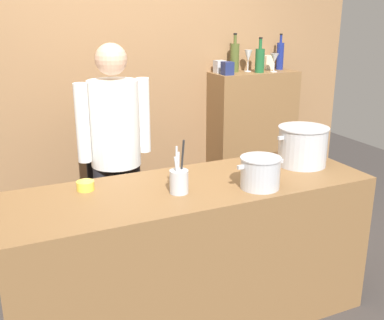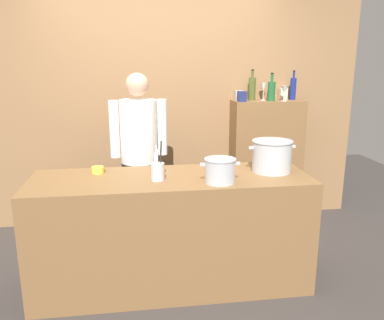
% 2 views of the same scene
% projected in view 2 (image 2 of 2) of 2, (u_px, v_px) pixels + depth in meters
% --- Properties ---
extents(ground_plane, '(8.00, 8.00, 0.00)m').
position_uv_depth(ground_plane, '(172.00, 282.00, 3.25)').
color(ground_plane, '#383330').
extents(brick_back_panel, '(4.40, 0.10, 3.00)m').
position_uv_depth(brick_back_panel, '(159.00, 86.00, 4.22)').
color(brick_back_panel, olive).
rests_on(brick_back_panel, ground_plane).
extents(prep_counter, '(2.14, 0.70, 0.90)m').
position_uv_depth(prep_counter, '(172.00, 231.00, 3.14)').
color(prep_counter, brown).
rests_on(prep_counter, ground_plane).
extents(bar_cabinet, '(0.76, 0.32, 1.35)m').
position_uv_depth(bar_cabinet, '(265.00, 162.00, 4.38)').
color(bar_cabinet, brown).
rests_on(bar_cabinet, ground_plane).
extents(chef, '(0.53, 0.38, 1.66)m').
position_uv_depth(chef, '(139.00, 149.00, 3.69)').
color(chef, black).
rests_on(chef, ground_plane).
extents(stockpot_large, '(0.38, 0.32, 0.25)m').
position_uv_depth(stockpot_large, '(272.00, 156.00, 3.15)').
color(stockpot_large, '#B7BABF').
rests_on(stockpot_large, prep_counter).
extents(stockpot_small, '(0.29, 0.23, 0.18)m').
position_uv_depth(stockpot_small, '(220.00, 171.00, 2.86)').
color(stockpot_small, '#B7BABF').
rests_on(stockpot_small, prep_counter).
extents(utensil_crock, '(0.10, 0.10, 0.30)m').
position_uv_depth(utensil_crock, '(158.00, 171.00, 2.92)').
color(utensil_crock, '#B7BABF').
rests_on(utensil_crock, prep_counter).
extents(butter_jar, '(0.10, 0.10, 0.05)m').
position_uv_depth(butter_jar, '(98.00, 170.00, 3.12)').
color(butter_jar, yellow).
rests_on(butter_jar, prep_counter).
extents(wine_bottle_olive, '(0.08, 0.08, 0.32)m').
position_uv_depth(wine_bottle_olive, '(252.00, 88.00, 4.22)').
color(wine_bottle_olive, '#475123').
rests_on(wine_bottle_olive, bar_cabinet).
extents(wine_bottle_cobalt, '(0.06, 0.06, 0.31)m').
position_uv_depth(wine_bottle_cobalt, '(293.00, 88.00, 4.27)').
color(wine_bottle_cobalt, navy).
rests_on(wine_bottle_cobalt, bar_cabinet).
extents(wine_bottle_green, '(0.08, 0.08, 0.29)m').
position_uv_depth(wine_bottle_green, '(271.00, 91.00, 4.13)').
color(wine_bottle_green, '#1E592D').
rests_on(wine_bottle_green, bar_cabinet).
extents(wine_glass_wide, '(0.07, 0.07, 0.18)m').
position_uv_depth(wine_glass_wide, '(264.00, 88.00, 4.21)').
color(wine_glass_wide, silver).
rests_on(wine_glass_wide, bar_cabinet).
extents(wine_glass_short, '(0.07, 0.07, 0.16)m').
position_uv_depth(wine_glass_short, '(284.00, 90.00, 4.13)').
color(wine_glass_short, silver).
rests_on(wine_glass_short, bar_cabinet).
extents(spice_tin_silver, '(0.08, 0.08, 0.10)m').
position_uv_depth(spice_tin_silver, '(239.00, 95.00, 4.22)').
color(spice_tin_silver, '#B2B2B7').
rests_on(spice_tin_silver, bar_cabinet).
extents(spice_tin_navy, '(0.08, 0.08, 0.11)m').
position_uv_depth(spice_tin_navy, '(242.00, 96.00, 4.08)').
color(spice_tin_navy, navy).
rests_on(spice_tin_navy, bar_cabinet).
extents(spice_tin_cream, '(0.08, 0.08, 0.12)m').
position_uv_depth(spice_tin_cream, '(283.00, 94.00, 4.32)').
color(spice_tin_cream, beige).
rests_on(spice_tin_cream, bar_cabinet).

